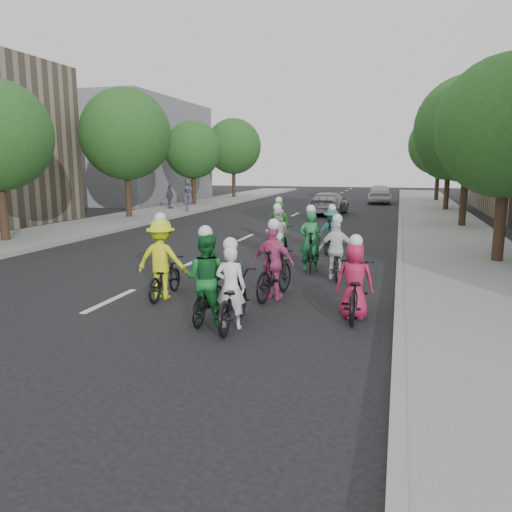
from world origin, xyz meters
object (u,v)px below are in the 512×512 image
at_px(cyclist_4, 355,287).
at_px(spectator_2, 188,191).
at_px(follow_car_lead, 329,203).
at_px(cyclist_7, 332,234).
at_px(follow_car_trail, 380,194).
at_px(cyclist_1, 207,286).
at_px(spectator_1, 170,197).
at_px(cyclist_0, 232,297).
at_px(cyclist_9, 279,226).
at_px(spectator_0, 188,199).
at_px(cyclist_6, 278,239).
at_px(cyclist_8, 337,256).
at_px(cyclist_3, 274,269).
at_px(cyclist_5, 311,247).
at_px(cyclist_2, 163,266).

distance_m(cyclist_4, spectator_2, 26.91).
bearing_deg(cyclist_4, follow_car_lead, -81.88).
xyz_separation_m(cyclist_7, follow_car_trail, (0.65, 23.37, 0.10)).
relative_size(cyclist_1, spectator_1, 1.19).
bearing_deg(cyclist_4, cyclist_0, 29.25).
bearing_deg(cyclist_9, spectator_0, -52.51).
bearing_deg(cyclist_6, cyclist_8, 136.06).
xyz_separation_m(cyclist_1, spectator_2, (-10.99, 24.31, 0.38)).
xyz_separation_m(cyclist_6, spectator_0, (-8.65, 12.82, 0.30)).
distance_m(cyclist_7, follow_car_lead, 13.52).
xyz_separation_m(cyclist_8, follow_car_lead, (-2.55, 17.18, 0.08)).
relative_size(cyclist_3, follow_car_trail, 0.44).
distance_m(follow_car_trail, spectator_1, 16.53).
relative_size(cyclist_4, cyclist_7, 1.02).
bearing_deg(cyclist_7, cyclist_1, 88.35).
bearing_deg(cyclist_4, spectator_0, -58.88).
bearing_deg(spectator_0, follow_car_trail, -39.45).
bearing_deg(cyclist_5, cyclist_1, 68.87).
height_order(cyclist_4, spectator_0, spectator_0).
height_order(cyclist_8, spectator_2, spectator_2).
xyz_separation_m(cyclist_2, cyclist_7, (2.83, 6.80, -0.07)).
relative_size(cyclist_1, cyclist_2, 0.96).
height_order(cyclist_7, follow_car_lead, cyclist_7).
relative_size(cyclist_0, cyclist_1, 1.06).
bearing_deg(cyclist_5, spectator_0, -64.74).
bearing_deg(cyclist_7, cyclist_3, 92.85).
height_order(cyclist_1, cyclist_5, cyclist_5).
height_order(cyclist_0, cyclist_6, cyclist_6).
bearing_deg(follow_car_lead, cyclist_7, 101.03).
distance_m(cyclist_0, spectator_2, 27.01).
height_order(cyclist_3, cyclist_7, cyclist_3).
bearing_deg(cyclist_8, spectator_2, -63.74).
height_order(spectator_1, spectator_2, spectator_2).
bearing_deg(cyclist_6, spectator_0, -53.60).
distance_m(cyclist_5, spectator_2, 22.62).
height_order(cyclist_9, follow_car_lead, cyclist_9).
xyz_separation_m(cyclist_2, cyclist_4, (4.20, -0.26, -0.13)).
bearing_deg(cyclist_9, cyclist_6, 100.74).
bearing_deg(cyclist_2, spectator_0, -70.62).
distance_m(cyclist_6, cyclist_8, 3.05).
bearing_deg(spectator_0, cyclist_5, -142.96).
bearing_deg(follow_car_trail, cyclist_1, 84.35).
relative_size(cyclist_3, spectator_1, 1.24).
height_order(cyclist_6, spectator_1, cyclist_6).
relative_size(cyclist_3, cyclist_9, 1.09).
distance_m(cyclist_2, cyclist_7, 7.37).
distance_m(cyclist_7, spectator_1, 17.68).
height_order(cyclist_0, spectator_2, spectator_2).
height_order(cyclist_5, follow_car_trail, cyclist_5).
height_order(cyclist_5, spectator_0, cyclist_5).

